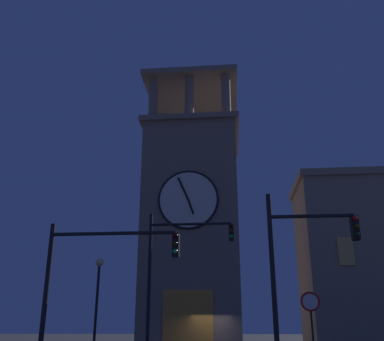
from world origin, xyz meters
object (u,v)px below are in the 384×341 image
at_px(street_lamp, 98,289).
at_px(no_horn_sign, 311,309).
at_px(traffic_signal_near, 175,264).
at_px(clocktower, 193,230).
at_px(traffic_signal_far, 300,260).
at_px(traffic_signal_mid, 94,271).

distance_m(street_lamp, no_horn_sign, 11.22).
bearing_deg(traffic_signal_near, clocktower, -88.80).
bearing_deg(traffic_signal_far, traffic_signal_near, -51.92).
height_order(street_lamp, no_horn_sign, street_lamp).
bearing_deg(traffic_signal_far, street_lamp, -45.12).
bearing_deg(traffic_signal_near, no_horn_sign, 166.52).
bearing_deg(no_horn_sign, traffic_signal_mid, 31.90).
bearing_deg(no_horn_sign, traffic_signal_far, 78.26).
relative_size(clocktower, traffic_signal_far, 3.82).
relative_size(clocktower, traffic_signal_mid, 4.47).
bearing_deg(no_horn_sign, street_lamp, -24.26).
relative_size(traffic_signal_near, street_lamp, 1.30).
bearing_deg(traffic_signal_far, clocktower, -74.97).
bearing_deg(no_horn_sign, clocktower, -66.81).
xyz_separation_m(clocktower, traffic_signal_far, (-4.98, 18.53, -4.99)).
distance_m(traffic_signal_far, no_horn_sign, 4.92).
relative_size(traffic_signal_mid, street_lamp, 0.96).
bearing_deg(traffic_signal_mid, traffic_signal_near, -106.81).
height_order(traffic_signal_far, street_lamp, traffic_signal_far).
bearing_deg(traffic_signal_near, traffic_signal_far, 128.08).
relative_size(traffic_signal_near, traffic_signal_far, 1.16).
relative_size(street_lamp, no_horn_sign, 1.69).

